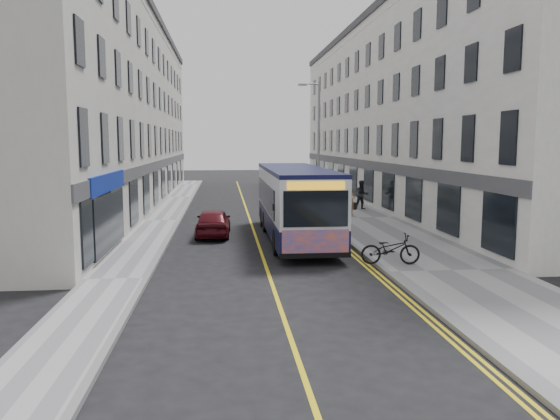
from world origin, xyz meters
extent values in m
plane|color=black|center=(0.00, 0.00, 0.00)|extent=(140.00, 140.00, 0.00)
cube|color=#979799|center=(6.25, 12.00, 0.06)|extent=(4.50, 64.00, 0.12)
cube|color=#979799|center=(-5.00, 12.00, 0.06)|extent=(2.00, 64.00, 0.12)
cube|color=slate|center=(4.00, 12.00, 0.07)|extent=(0.18, 64.00, 0.13)
cube|color=slate|center=(-4.00, 12.00, 0.07)|extent=(0.18, 64.00, 0.13)
cube|color=yellow|center=(0.00, 12.00, 0.00)|extent=(0.12, 64.00, 0.01)
cube|color=yellow|center=(3.55, 12.00, 0.00)|extent=(0.10, 64.00, 0.01)
cube|color=yellow|center=(3.75, 12.00, 0.00)|extent=(0.10, 64.00, 0.01)
cube|color=white|center=(11.50, 21.00, 6.50)|extent=(6.00, 46.00, 13.00)
cube|color=beige|center=(-9.00, 21.00, 6.50)|extent=(6.00, 46.00, 13.00)
cylinder|color=gray|center=(4.25, 14.00, 4.00)|extent=(0.14, 0.14, 8.00)
cylinder|color=gray|center=(3.75, 14.00, 7.90)|extent=(1.00, 0.08, 0.08)
cube|color=gray|center=(3.25, 14.00, 7.85)|extent=(0.50, 0.18, 0.12)
cube|color=black|center=(1.75, 5.84, 0.82)|extent=(2.57, 11.32, 0.93)
cube|color=silver|center=(1.75, 5.84, 2.21)|extent=(2.57, 11.32, 1.85)
cube|color=black|center=(1.75, 5.84, 3.22)|extent=(2.59, 11.32, 0.16)
cube|color=black|center=(0.44, 6.46, 2.01)|extent=(0.04, 8.85, 1.18)
cube|color=black|center=(3.06, 6.46, 2.01)|extent=(0.04, 8.85, 1.18)
cube|color=black|center=(1.75, 0.16, 2.11)|extent=(2.32, 0.04, 1.29)
cube|color=#FF5D15|center=(1.75, 0.16, 0.87)|extent=(2.42, 0.04, 0.98)
cube|color=gold|center=(1.75, 0.15, 2.93)|extent=(2.06, 0.04, 0.29)
cylinder|color=black|center=(0.59, 2.44, 0.51)|extent=(0.29, 1.03, 1.03)
cylinder|color=black|center=(2.91, 2.44, 0.51)|extent=(0.29, 1.03, 1.03)
cylinder|color=black|center=(0.59, 8.10, 0.51)|extent=(0.29, 1.03, 1.03)
cylinder|color=black|center=(2.91, 8.10, 0.51)|extent=(0.29, 1.03, 1.03)
cylinder|color=black|center=(0.59, 9.95, 0.51)|extent=(0.29, 1.03, 1.03)
cylinder|color=black|center=(2.91, 9.95, 0.51)|extent=(0.29, 1.03, 1.03)
imported|color=black|center=(4.40, -0.15, 0.67)|extent=(2.16, 0.94, 1.10)
imported|color=#986C45|center=(6.04, 13.09, 0.97)|extent=(0.70, 0.55, 1.69)
imported|color=black|center=(7.43, 15.70, 1.06)|extent=(0.98, 0.80, 1.89)
imported|color=white|center=(3.20, 22.28, 0.67)|extent=(1.53, 4.10, 1.34)
imported|color=#510D15|center=(-2.00, 7.15, 0.67)|extent=(1.73, 4.00, 1.35)
camera|label=1|loc=(-1.47, -18.73, 4.44)|focal=35.00mm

